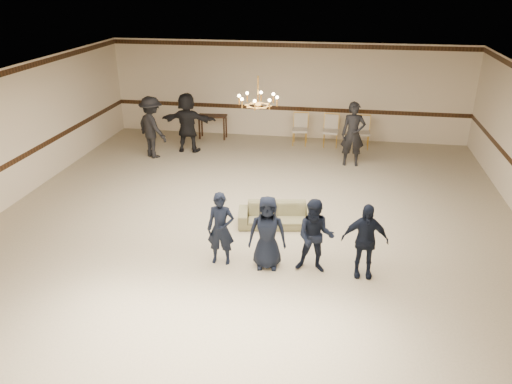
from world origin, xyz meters
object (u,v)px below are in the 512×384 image
at_px(boy_c, 315,237).
at_px(banquet_chair_right, 362,133).
at_px(adult_mid, 187,122).
at_px(adult_right, 353,134).
at_px(boy_a, 221,229).
at_px(adult_left, 152,127).
at_px(boy_d, 365,241).
at_px(chandelier, 258,91).
at_px(console_table, 213,127).
at_px(settee, 277,215).
at_px(boy_b, 267,233).
at_px(banquet_chair_left, 300,130).
at_px(banquet_chair_mid, 331,131).

xyz_separation_m(boy_c, banquet_chair_right, (1.05, 7.60, -0.22)).
bearing_deg(adult_mid, adult_right, 174.72).
bearing_deg(banquet_chair_right, boy_a, -115.37).
bearing_deg(adult_left, boy_d, 173.37).
height_order(adult_left, banquet_chair_right, adult_left).
bearing_deg(chandelier, adult_mid, 126.34).
xyz_separation_m(adult_left, adult_right, (6.00, 0.30, 0.00)).
relative_size(adult_left, console_table, 1.94).
bearing_deg(settee, boy_d, -52.44).
xyz_separation_m(boy_b, boy_d, (1.80, 0.00, 0.00)).
relative_size(chandelier, settee, 0.55).
bearing_deg(banquet_chair_left, boy_d, -80.79).
height_order(banquet_chair_left, banquet_chair_mid, same).
bearing_deg(banquet_chair_right, chandelier, -120.86).
height_order(settee, adult_mid, adult_mid).
height_order(boy_b, settee, boy_b).
bearing_deg(settee, console_table, 107.41).
bearing_deg(boy_b, adult_left, 121.43).
distance_m(banquet_chair_mid, console_table, 4.01).
relative_size(boy_a, banquet_chair_right, 1.43).
bearing_deg(boy_b, chandelier, 97.29).
bearing_deg(banquet_chair_left, boy_b, -94.09).
bearing_deg(adult_right, banquet_chair_mid, 109.47).
xyz_separation_m(settee, adult_mid, (-3.45, 4.62, 0.69)).
xyz_separation_m(boy_d, banquet_chair_right, (0.15, 7.60, -0.22)).
xyz_separation_m(boy_c, boy_d, (0.90, 0.00, 0.00)).
bearing_deg(boy_a, banquet_chair_left, 81.54).
distance_m(adult_left, banquet_chair_mid, 5.69).
bearing_deg(boy_b, banquet_chair_mid, 76.54).
distance_m(adult_left, console_table, 2.58).
bearing_deg(adult_mid, chandelier, 125.55).
height_order(boy_b, banquet_chair_mid, boy_b).
relative_size(boy_b, banquet_chair_mid, 1.43).
relative_size(settee, banquet_chair_left, 1.69).
xyz_separation_m(boy_d, adult_mid, (-5.28, 6.35, 0.21)).
distance_m(boy_c, settee, 2.03).
distance_m(settee, banquet_chair_mid, 5.95).
height_order(boy_d, banquet_chair_mid, boy_d).
bearing_deg(chandelier, adult_left, 139.54).
relative_size(banquet_chair_mid, banquet_chair_right, 1.00).
xyz_separation_m(boy_a, banquet_chair_left, (0.85, 7.60, -0.22)).
bearing_deg(adult_mid, settee, 125.97).
height_order(boy_c, settee, boy_c).
bearing_deg(adult_mid, boy_b, 117.95).
height_order(banquet_chair_mid, banquet_chair_right, same).
height_order(boy_c, adult_mid, adult_mid).
height_order(boy_d, settee, boy_d).
relative_size(chandelier, adult_left, 0.50).
bearing_deg(adult_right, boy_a, -115.52).
distance_m(boy_b, settee, 1.80).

